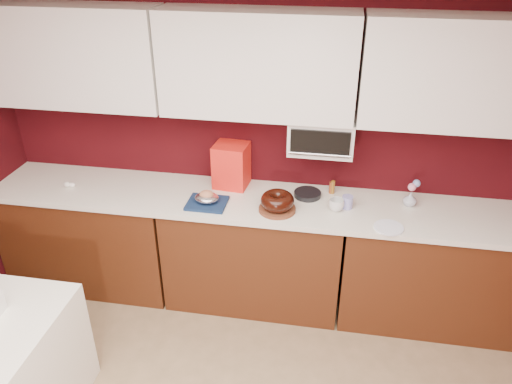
{
  "coord_description": "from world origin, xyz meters",
  "views": [
    {
      "loc": [
        0.55,
        -1.17,
        2.7
      ],
      "look_at": [
        0.03,
        1.84,
        1.02
      ],
      "focal_mm": 35.0,
      "sensor_mm": 36.0,
      "label": 1
    }
  ],
  "objects_px": {
    "foil_ham_nest": "(207,198)",
    "pandoro_box": "(231,165)",
    "blue_jar": "(347,202)",
    "flower_vase": "(410,198)",
    "coffee_mug": "(337,204)",
    "bundt_cake": "(277,201)",
    "toaster_oven": "(321,134)"
  },
  "relations": [
    {
      "from": "bundt_cake",
      "to": "coffee_mug",
      "type": "height_order",
      "value": "bundt_cake"
    },
    {
      "from": "blue_jar",
      "to": "coffee_mug",
      "type": "bearing_deg",
      "value": -146.53
    },
    {
      "from": "pandoro_box",
      "to": "coffee_mug",
      "type": "height_order",
      "value": "pandoro_box"
    },
    {
      "from": "pandoro_box",
      "to": "flower_vase",
      "type": "relative_size",
      "value": 2.96
    },
    {
      "from": "foil_ham_nest",
      "to": "coffee_mug",
      "type": "relative_size",
      "value": 1.66
    },
    {
      "from": "foil_ham_nest",
      "to": "coffee_mug",
      "type": "height_order",
      "value": "coffee_mug"
    },
    {
      "from": "pandoro_box",
      "to": "blue_jar",
      "type": "bearing_deg",
      "value": -7.02
    },
    {
      "from": "foil_ham_nest",
      "to": "blue_jar",
      "type": "xyz_separation_m",
      "value": [
        0.99,
        0.13,
        -0.01
      ]
    },
    {
      "from": "foil_ham_nest",
      "to": "flower_vase",
      "type": "distance_m",
      "value": 1.45
    },
    {
      "from": "coffee_mug",
      "to": "blue_jar",
      "type": "bearing_deg",
      "value": 33.47
    },
    {
      "from": "pandoro_box",
      "to": "blue_jar",
      "type": "relative_size",
      "value": 3.66
    },
    {
      "from": "pandoro_box",
      "to": "flower_vase",
      "type": "distance_m",
      "value": 1.32
    },
    {
      "from": "foil_ham_nest",
      "to": "pandoro_box",
      "type": "bearing_deg",
      "value": 70.82
    },
    {
      "from": "toaster_oven",
      "to": "coffee_mug",
      "type": "bearing_deg",
      "value": -56.28
    },
    {
      "from": "flower_vase",
      "to": "toaster_oven",
      "type": "bearing_deg",
      "value": 174.94
    },
    {
      "from": "foil_ham_nest",
      "to": "bundt_cake",
      "type": "bearing_deg",
      "value": 0.03
    },
    {
      "from": "bundt_cake",
      "to": "foil_ham_nest",
      "type": "bearing_deg",
      "value": -179.97
    },
    {
      "from": "foil_ham_nest",
      "to": "coffee_mug",
      "type": "xyz_separation_m",
      "value": [
        0.91,
        0.08,
        -0.0
      ]
    },
    {
      "from": "bundt_cake",
      "to": "coffee_mug",
      "type": "distance_m",
      "value": 0.42
    },
    {
      "from": "blue_jar",
      "to": "flower_vase",
      "type": "relative_size",
      "value": 0.81
    },
    {
      "from": "toaster_oven",
      "to": "bundt_cake",
      "type": "xyz_separation_m",
      "value": [
        -0.26,
        -0.29,
        -0.4
      ]
    },
    {
      "from": "toaster_oven",
      "to": "bundt_cake",
      "type": "distance_m",
      "value": 0.56
    },
    {
      "from": "pandoro_box",
      "to": "coffee_mug",
      "type": "distance_m",
      "value": 0.85
    },
    {
      "from": "toaster_oven",
      "to": "coffee_mug",
      "type": "xyz_separation_m",
      "value": [
        0.14,
        -0.22,
        -0.42
      ]
    },
    {
      "from": "bundt_cake",
      "to": "pandoro_box",
      "type": "distance_m",
      "value": 0.52
    },
    {
      "from": "toaster_oven",
      "to": "bundt_cake",
      "type": "relative_size",
      "value": 1.92
    },
    {
      "from": "bundt_cake",
      "to": "flower_vase",
      "type": "distance_m",
      "value": 0.95
    },
    {
      "from": "blue_jar",
      "to": "flower_vase",
      "type": "xyz_separation_m",
      "value": [
        0.44,
        0.11,
        0.01
      ]
    },
    {
      "from": "bundt_cake",
      "to": "coffee_mug",
      "type": "xyz_separation_m",
      "value": [
        0.41,
        0.08,
        -0.03
      ]
    },
    {
      "from": "foil_ham_nest",
      "to": "pandoro_box",
      "type": "height_order",
      "value": "pandoro_box"
    },
    {
      "from": "flower_vase",
      "to": "blue_jar",
      "type": "bearing_deg",
      "value": -166.11
    },
    {
      "from": "blue_jar",
      "to": "flower_vase",
      "type": "bearing_deg",
      "value": 13.89
    }
  ]
}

